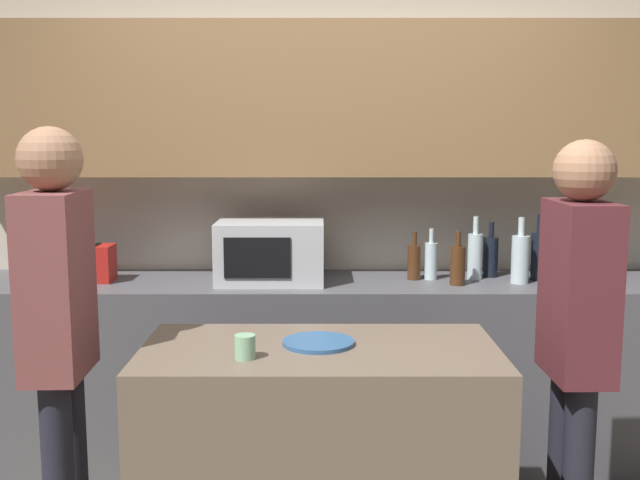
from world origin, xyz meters
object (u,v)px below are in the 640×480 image
(bottle_3, at_px, (475,255))
(cup_0, at_px, (245,347))
(microwave, at_px, (271,251))
(person_center, at_px, (59,322))
(bottle_0, at_px, (414,261))
(bottle_4, at_px, (491,256))
(bottle_2, at_px, (458,265))
(plate_on_island, at_px, (319,342))
(person_left, at_px, (577,327))
(toaster, at_px, (87,263))
(bottle_1, at_px, (431,260))
(potted_plant, at_px, (592,242))
(bottle_6, at_px, (539,255))
(bottle_5, at_px, (521,258))
(bottle_7, at_px, (561,257))

(bottle_3, bearing_deg, cup_0, -129.54)
(microwave, distance_m, cup_0, 1.19)
(bottle_3, xyz_separation_m, person_center, (-1.70, -1.14, -0.05))
(bottle_0, xyz_separation_m, bottle_4, (0.40, 0.07, 0.02))
(bottle_0, relative_size, bottle_2, 0.92)
(plate_on_island, distance_m, person_center, 0.92)
(bottle_0, xyz_separation_m, person_left, (0.45, -1.08, -0.05))
(bottle_4, height_order, cup_0, bottle_4)
(toaster, bearing_deg, bottle_0, 1.67)
(microwave, bearing_deg, bottle_1, 3.74)
(bottle_2, relative_size, plate_on_island, 1.00)
(toaster, relative_size, potted_plant, 0.66)
(cup_0, height_order, person_left, person_left)
(microwave, distance_m, bottle_3, 1.02)
(toaster, xyz_separation_m, cup_0, (0.90, -1.18, -0.08))
(bottle_3, relative_size, bottle_6, 0.96)
(bottle_2, height_order, bottle_5, bottle_5)
(person_left, bearing_deg, bottle_1, 17.72)
(potted_plant, relative_size, bottle_1, 1.55)
(toaster, xyz_separation_m, person_center, (0.23, -1.08, -0.02))
(bottle_6, distance_m, bottle_7, 0.12)
(microwave, xyz_separation_m, toaster, (-0.91, 0.00, -0.06))
(microwave, xyz_separation_m, bottle_1, (0.80, 0.05, -0.05))
(bottle_5, bearing_deg, bottle_0, 169.86)
(potted_plant, relative_size, bottle_2, 1.52)
(bottle_0, distance_m, bottle_7, 0.73)
(toaster, relative_size, cup_0, 3.16)
(potted_plant, bearing_deg, microwave, -179.94)
(bottle_6, xyz_separation_m, cup_0, (-1.34, -1.22, -0.11))
(bottle_1, height_order, bottle_3, bottle_3)
(bottle_7, bearing_deg, plate_on_island, -138.59)
(potted_plant, relative_size, cup_0, 4.80)
(bottle_4, distance_m, person_center, 2.15)
(cup_0, bearing_deg, bottle_5, 42.90)
(bottle_3, xyz_separation_m, bottle_6, (0.31, -0.03, 0.01))
(toaster, bearing_deg, plate_on_island, -41.49)
(bottle_2, relative_size, bottle_6, 0.79)
(toaster, distance_m, bottle_2, 1.82)
(bottle_3, relative_size, bottle_5, 0.98)
(bottle_1, xyz_separation_m, bottle_7, (0.65, 0.00, 0.01))
(bottle_5, xyz_separation_m, plate_on_island, (-0.98, -0.97, -0.14))
(bottle_1, distance_m, person_left, 1.15)
(person_left, bearing_deg, bottle_2, 14.31)
(toaster, relative_size, bottle_7, 0.88)
(bottle_5, bearing_deg, bottle_7, 22.44)
(bottle_4, distance_m, plate_on_island, 1.44)
(bottle_0, xyz_separation_m, person_center, (-1.39, -1.12, -0.02))
(bottle_5, distance_m, plate_on_island, 1.39)
(toaster, height_order, bottle_3, bottle_3)
(bottle_2, relative_size, person_center, 0.15)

